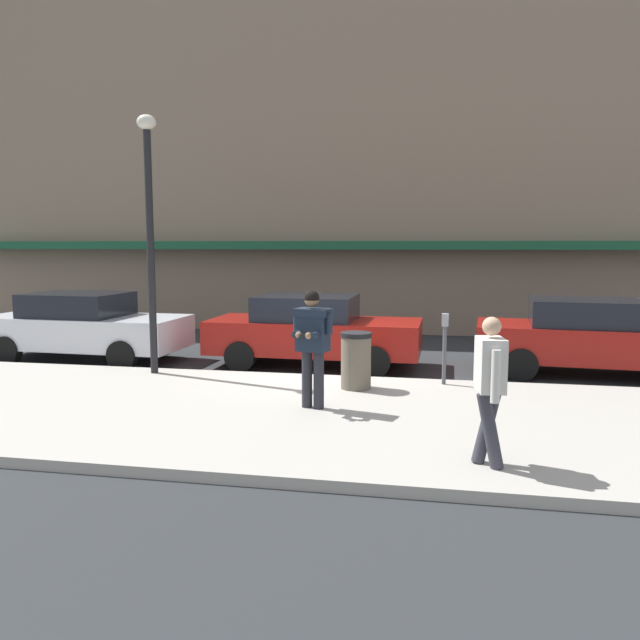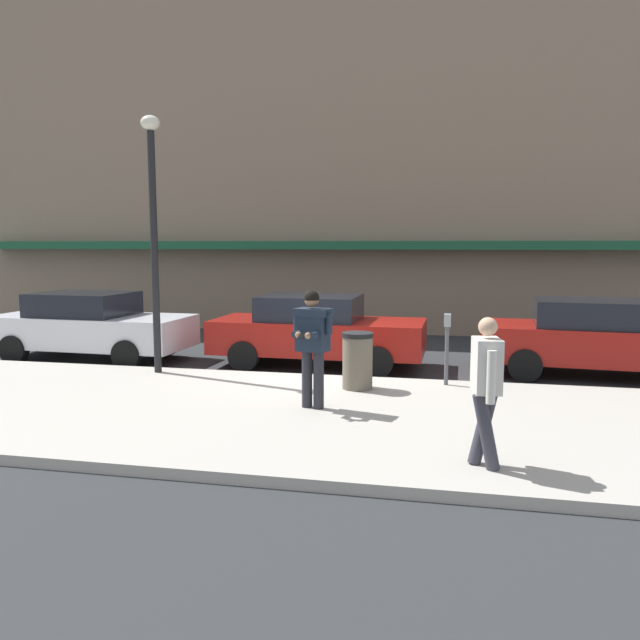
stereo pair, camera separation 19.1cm
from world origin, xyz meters
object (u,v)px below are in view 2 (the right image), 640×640
Objects in this scene: parked_sedan_near at (90,325)px; trash_bin at (358,360)px; man_texting_on_phone at (312,336)px; pedestrian_in_light_coat at (486,382)px; street_lamp_post at (153,217)px; parking_meter at (447,339)px; parked_sedan_mid at (317,330)px; parked_sedan_far at (597,338)px.

trash_bin is at bearing -18.44° from parked_sedan_near.
pedestrian_in_light_coat is (2.44, -2.07, -0.14)m from man_texting_on_phone.
parked_sedan_near is 0.93× the size of street_lamp_post.
pedestrian_in_light_coat is 0.35× the size of street_lamp_post.
trash_bin is at bearing -7.91° from street_lamp_post.
man_texting_on_phone is 4.49m from street_lamp_post.
parked_sedan_near reaches higher than parking_meter.
parked_sedan_mid is 2.66× the size of pedestrian_in_light_coat.
man_texting_on_phone is at bearing 139.71° from pedestrian_in_light_coat.
man_texting_on_phone is 1.84× the size of trash_bin.
man_texting_on_phone is 3.21m from pedestrian_in_light_coat.
street_lamp_post is at bearing 150.77° from man_texting_on_phone.
parking_meter is (-2.89, -1.95, 0.18)m from parked_sedan_far.
street_lamp_post reaches higher than parked_sedan_mid.
street_lamp_post reaches higher than parked_sedan_far.
parked_sedan_far is at bearing 2.11° from parked_sedan_near.
man_texting_on_phone is 1.63m from trash_bin.
parked_sedan_far reaches higher than trash_bin.
pedestrian_in_light_coat is at bearing -111.76° from parked_sedan_far.
street_lamp_post is 4.98× the size of trash_bin.
street_lamp_post is at bearing 172.09° from trash_bin.
parked_sedan_far is 5.09m from trash_bin.
pedestrian_in_light_coat is 4.14m from parking_meter.
parked_sedan_mid is at bearing 146.26° from parking_meter.
parked_sedan_far is 3.49m from parking_meter.
parking_meter is at bearing 0.52° from street_lamp_post.
man_texting_on_phone is (-4.87, -3.99, 0.46)m from parked_sedan_far.
parked_sedan_mid is at bearing 101.45° from man_texting_on_phone.
trash_bin is (-4.39, -2.56, -0.16)m from parked_sedan_far.
parked_sedan_mid is at bearing -178.91° from parked_sedan_far.
parked_sedan_far reaches higher than parking_meter.
parked_sedan_near is at bearing 168.99° from parking_meter.
man_texting_on_phone reaches higher than parked_sedan_mid.
parked_sedan_far is 0.95× the size of street_lamp_post.
parked_sedan_mid is 0.98× the size of parked_sedan_far.
pedestrian_in_light_coat is at bearing -60.65° from trash_bin.
pedestrian_in_light_coat reaches higher than parked_sedan_mid.
parked_sedan_mid is (5.23, 0.29, 0.00)m from parked_sedan_near.
parked_sedan_mid reaches higher than trash_bin.
man_texting_on_phone reaches higher than pedestrian_in_light_coat.
parked_sedan_mid is at bearing 118.47° from pedestrian_in_light_coat.
parked_sedan_mid is 3.99m from man_texting_on_phone.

